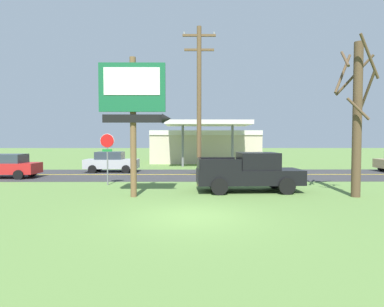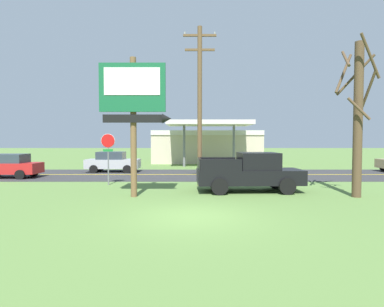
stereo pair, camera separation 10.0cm
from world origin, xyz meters
name	(u,v)px [view 1 (the left image)]	position (x,y,z in m)	size (l,w,h in m)	color
ground_plane	(194,216)	(0.00, 0.00, 0.00)	(180.00, 180.00, 0.00)	#5B7F3D
road_asphalt	(192,175)	(0.00, 13.00, 0.01)	(140.00, 8.00, 0.02)	#333335
road_centre_line	(192,174)	(0.00, 13.00, 0.02)	(126.00, 0.20, 0.01)	gold
motel_sign	(134,102)	(-2.63, 3.67, 4.31)	(3.21, 0.54, 6.32)	brown
stop_sign	(107,150)	(-4.86, 7.61, 2.03)	(0.80, 0.08, 2.95)	slate
utility_pole	(199,101)	(0.40, 7.44, 4.77)	(1.86, 0.26, 8.95)	brown
bare_tree	(357,114)	(7.44, 3.73, 3.75)	(2.09, 1.85, 7.15)	brown
gas_station	(205,146)	(1.60, 25.89, 1.94)	(12.00, 11.50, 4.40)	beige
pickup_black_parked_on_lawn	(250,172)	(2.90, 5.29, 0.96)	(5.27, 2.39, 1.96)	black
car_silver_mid_lane	(111,162)	(-6.43, 15.00, 0.83)	(4.20, 2.00, 1.64)	#A8AAAF
car_red_far_lane	(7,166)	(-12.54, 11.00, 0.83)	(4.20, 2.00, 1.64)	red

